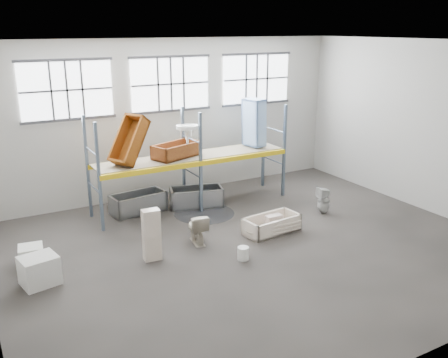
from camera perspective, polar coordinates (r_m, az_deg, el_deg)
floor at (r=12.59m, az=3.37°, el=-8.10°), size 12.00×10.00×0.10m
ceiling at (r=11.38m, az=3.83°, el=15.79°), size 12.00×10.00×0.10m
wall_back at (r=16.11m, az=-6.22°, el=7.03°), size 12.00×0.10×5.00m
wall_front at (r=8.16m, az=23.16°, el=-4.55°), size 12.00×0.10×5.00m
wall_right at (r=15.78m, az=22.51°, el=5.60°), size 0.10×10.00×5.00m
window_left at (r=14.90m, az=-17.74°, el=9.77°), size 2.60×0.04×1.60m
window_mid at (r=15.85m, az=-6.20°, el=10.88°), size 2.60×0.04×1.60m
window_right at (r=17.35m, az=3.75°, el=11.49°), size 2.60×0.04×1.60m
rack_upright_la at (r=13.41m, az=-14.25°, el=0.10°), size 0.08×0.08×3.00m
rack_upright_lb at (r=14.53m, az=-15.52°, el=1.32°), size 0.08×0.08×3.00m
rack_upright_ma at (r=14.42m, az=-2.72°, el=1.82°), size 0.08×0.08×3.00m
rack_upright_mb at (r=15.47m, az=-4.71°, el=2.85°), size 0.08×0.08×3.00m
rack_upright_ra at (r=15.94m, az=6.98°, el=3.21°), size 0.08×0.08×3.00m
rack_upright_rb at (r=16.89m, az=4.59°, el=4.09°), size 0.08×0.08×3.00m
rack_beam_front at (r=14.42m, az=-2.72°, el=1.82°), size 6.00×0.10×0.14m
rack_beam_back at (r=15.47m, az=-4.71°, el=2.85°), size 6.00×0.10×0.14m
shelf_deck at (r=14.92m, az=-3.76°, el=2.65°), size 5.90×1.10×0.03m
wet_patch at (r=14.72m, az=-2.29°, el=-3.99°), size 1.80×1.80×0.00m
bathtub_beige at (r=13.39m, az=5.52°, el=-5.24°), size 1.61×0.87×0.45m
cistern_spare at (r=13.37m, az=5.77°, el=-5.05°), size 0.45×0.23×0.42m
sink_in_tub at (r=13.04m, az=3.47°, el=-6.15°), size 0.54×0.54×0.16m
toilet_beige at (r=12.68m, az=-3.15°, el=-5.68°), size 0.56×0.84×0.80m
cistern_tall at (r=11.81m, az=-8.38°, el=-6.42°), size 0.43×0.30×1.26m
toilet_white at (r=14.89m, az=11.47°, el=-2.45°), size 0.42×0.41×0.80m
steel_tub_left at (r=14.94m, az=-9.89°, el=-2.72°), size 1.68×0.93×0.59m
steel_tub_right at (r=15.25m, az=-3.22°, el=-2.08°), size 1.74×1.17×0.58m
rust_tub_flat at (r=14.71m, az=-5.51°, el=3.36°), size 1.63×1.17×0.42m
rust_tub_tilted at (r=14.02m, az=-10.92°, el=4.43°), size 1.35×1.15×1.42m
sink_on_shelf at (r=14.40m, az=-4.25°, el=4.21°), size 0.75×0.66×0.56m
blue_tub_upright at (r=15.86m, az=3.48°, el=6.55°), size 0.60×0.79×1.52m
bucket at (r=11.88m, az=2.23°, el=-8.59°), size 0.31×0.31×0.32m
carton_near at (r=11.47m, az=-20.58°, el=-9.87°), size 0.85×0.77×0.64m
carton_far at (r=12.47m, az=-21.41°, el=-8.22°), size 0.61×0.61×0.45m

